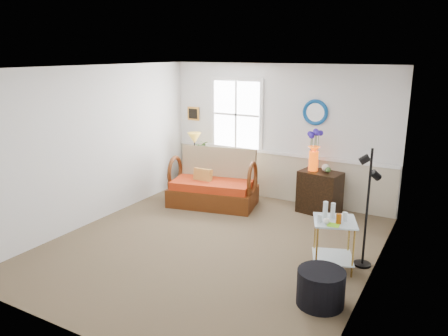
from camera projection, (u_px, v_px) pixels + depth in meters
The scene contains 19 objects.
floor at pixel (212, 245), 6.53m from camera, with size 4.50×5.00×0.01m, color brown.
ceiling at pixel (211, 67), 5.86m from camera, with size 4.50×5.00×0.01m, color white.
walls at pixel (211, 161), 6.19m from camera, with size 4.51×5.01×2.60m.
wainscot at pixel (277, 176), 8.50m from camera, with size 4.46×0.02×0.90m, color #B8AC92.
chair_rail at pixel (278, 153), 8.37m from camera, with size 4.46×0.04×0.06m, color white.
window at pixel (236, 115), 8.62m from camera, with size 1.14×0.06×1.44m, color white, non-canonical shape.
picture at pixel (193, 114), 9.13m from camera, with size 0.28×0.03×0.28m, color #B4772D.
mirror at pixel (315, 112), 7.84m from camera, with size 0.47×0.47×0.07m, color #135C9E.
loveseat at pixel (213, 178), 8.15m from camera, with size 1.58×0.90×1.03m, color #502209, non-canonical shape.
throw_pillow at pixel (203, 178), 8.14m from camera, with size 0.36×0.09×0.36m, color #BC5322, non-canonical shape.
lamp_stand at pixel (196, 172), 9.19m from camera, with size 0.39×0.39×0.69m, color black, non-canonical shape.
table_lamp at pixel (194, 145), 9.00m from camera, with size 0.28×0.28×0.50m, color gold, non-canonical shape.
potted_plant at pixel (203, 150), 9.06m from camera, with size 0.31×0.34×0.27m, color #42672F.
cabinet at pixel (320, 192), 7.77m from camera, with size 0.71×0.46×0.76m, color black, non-canonical shape.
flower_vase at pixel (314, 150), 7.66m from camera, with size 0.21×0.21×0.73m, color #F64B06, non-canonical shape.
side_table at pixel (333, 244), 5.77m from camera, with size 0.54×0.54×0.68m, color #A67F32, non-canonical shape.
tabletop_items at pixel (332, 213), 5.62m from camera, with size 0.37×0.37×0.22m, color silver, non-canonical shape.
floor_lamp at pixel (367, 209), 5.72m from camera, with size 0.23×0.23×1.62m, color black, non-canonical shape.
ottoman at pixel (321, 288), 4.96m from camera, with size 0.54×0.54×0.42m, color black.
Camera 1 is at (3.10, -5.15, 2.81)m, focal length 35.00 mm.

